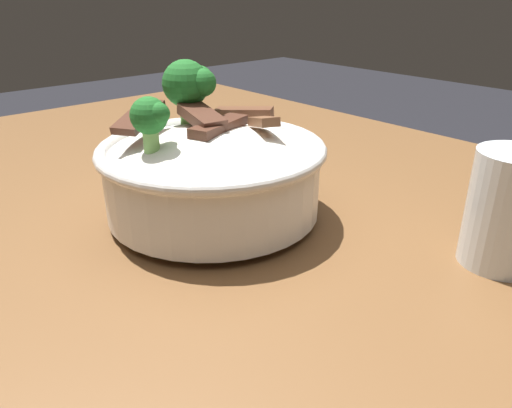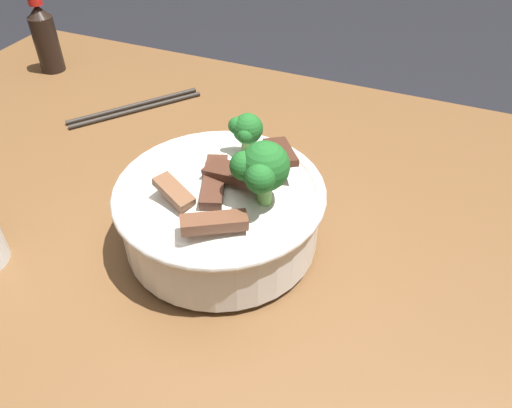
# 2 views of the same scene
# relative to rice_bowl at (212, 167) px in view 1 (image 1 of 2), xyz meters

# --- Properties ---
(dining_table) EXTENTS (1.20, 0.87, 0.78)m
(dining_table) POSITION_rel_rice_bowl_xyz_m (0.02, 0.01, -0.19)
(dining_table) COLOR brown
(dining_table) RESTS_ON ground
(rice_bowl) EXTENTS (0.22, 0.22, 0.15)m
(rice_bowl) POSITION_rel_rice_bowl_xyz_m (0.00, 0.00, 0.00)
(rice_bowl) COLOR white
(rice_bowl) RESTS_ON dining_table
(drinking_glass) EXTENTS (0.07, 0.07, 0.10)m
(drinking_glass) POSITION_rel_rice_bowl_xyz_m (0.23, 0.13, -0.01)
(drinking_glass) COLOR white
(drinking_glass) RESTS_ON dining_table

